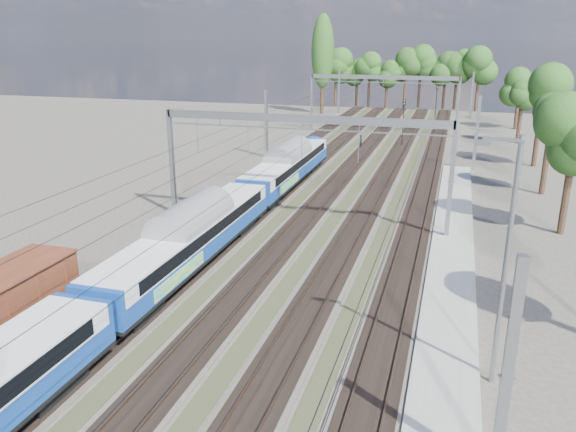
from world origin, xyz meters
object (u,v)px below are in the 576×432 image
(emu_train, at_px, (189,232))
(worker, at_px, (361,141))
(lamp_post, at_px, (504,255))
(signal_far, at_px, (436,99))
(signal_near, at_px, (404,117))

(emu_train, height_order, worker, emu_train)
(worker, height_order, lamp_post, lamp_post)
(worker, xyz_separation_m, signal_far, (8.66, 28.05, 3.12))
(signal_near, distance_m, signal_far, 25.48)
(signal_near, height_order, lamp_post, lamp_post)
(emu_train, relative_size, lamp_post, 5.95)
(signal_far, bearing_deg, signal_near, -121.34)
(emu_train, relative_size, signal_near, 10.18)
(emu_train, bearing_deg, lamp_post, -22.17)
(emu_train, distance_m, signal_near, 49.44)
(worker, height_order, signal_far, signal_far)
(lamp_post, bearing_deg, worker, 113.09)
(lamp_post, bearing_deg, signal_far, 101.88)
(worker, bearing_deg, lamp_post, 176.12)
(emu_train, xyz_separation_m, worker, (3.55, 45.83, -1.79))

